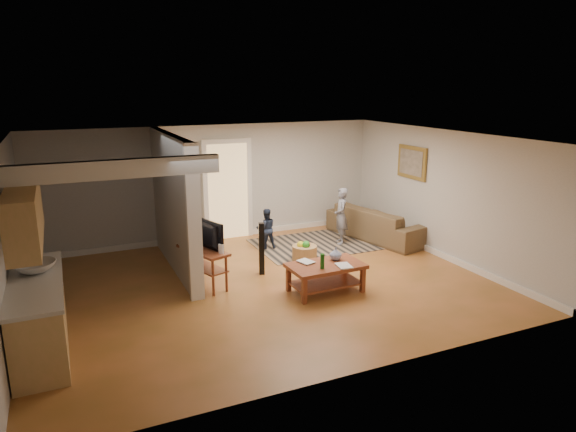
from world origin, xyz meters
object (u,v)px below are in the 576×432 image
(sofa, at_px, (377,238))
(toddler, at_px, (266,248))
(speaker_right, at_px, (187,245))
(coffee_table, at_px, (326,270))
(child, at_px, (340,243))
(speaker_left, at_px, (262,249))
(toy_basket, at_px, (305,253))
(tv_console, at_px, (204,252))

(sofa, height_order, toddler, toddler)
(speaker_right, distance_m, toddler, 1.89)
(coffee_table, xyz_separation_m, child, (1.54, 2.20, -0.37))
(speaker_left, relative_size, toy_basket, 1.99)
(coffee_table, distance_m, toddler, 2.55)
(speaker_left, distance_m, speaker_right, 1.44)
(sofa, distance_m, toddler, 2.55)
(toy_basket, distance_m, toddler, 1.13)
(coffee_table, relative_size, speaker_left, 1.30)
(sofa, height_order, tv_console, tv_console)
(child, bearing_deg, toddler, -81.30)
(tv_console, xyz_separation_m, toy_basket, (2.09, 0.43, -0.42))
(speaker_left, distance_m, child, 2.49)
(speaker_left, height_order, toy_basket, speaker_left)
(coffee_table, bearing_deg, speaker_left, 120.24)
(sofa, xyz_separation_m, toy_basket, (-2.15, -0.72, 0.18))
(speaker_left, bearing_deg, child, 41.88)
(child, bearing_deg, sofa, 109.62)
(toy_basket, bearing_deg, tv_console, -168.39)
(speaker_right, bearing_deg, speaker_left, -59.14)
(coffee_table, xyz_separation_m, tv_console, (-1.77, 1.05, 0.23))
(speaker_right, xyz_separation_m, toddler, (1.77, 0.47, -0.45))
(speaker_left, xyz_separation_m, child, (2.22, 1.03, -0.48))
(child, relative_size, toddler, 1.42)
(toy_basket, distance_m, child, 1.43)
(coffee_table, bearing_deg, tv_console, 149.42)
(sofa, bearing_deg, tv_console, 92.39)
(speaker_right, relative_size, toy_basket, 1.88)
(speaker_left, distance_m, toddler, 1.56)
(sofa, relative_size, speaker_right, 2.65)
(coffee_table, distance_m, tv_console, 2.07)
(sofa, relative_size, speaker_left, 2.51)
(child, distance_m, toddler, 1.63)
(sofa, xyz_separation_m, speaker_left, (-3.15, -1.02, 0.48))
(child, bearing_deg, speaker_right, -67.36)
(coffee_table, relative_size, child, 1.02)
(tv_console, relative_size, speaker_left, 1.18)
(speaker_right, bearing_deg, child, -19.29)
(tv_console, distance_m, child, 3.55)
(speaker_left, bearing_deg, toddler, 82.21)
(coffee_table, height_order, speaker_left, speaker_left)
(sofa, distance_m, coffee_table, 3.32)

